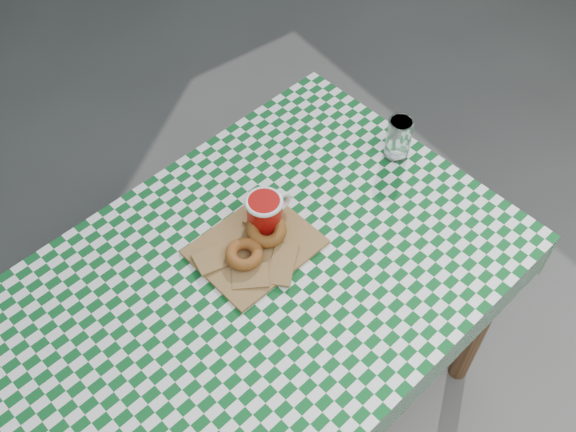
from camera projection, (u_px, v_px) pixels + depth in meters
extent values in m
cube|color=brown|center=(258.00, 357.00, 1.84)|extent=(1.32, 0.96, 0.75)
cube|color=#0C4F1E|center=(252.00, 283.00, 1.54)|extent=(1.34, 0.99, 0.01)
cube|color=#9C6E44|center=(255.00, 246.00, 1.59)|extent=(0.31, 0.26, 0.01)
torus|color=#9E4E20|center=(244.00, 254.00, 1.55)|extent=(0.12, 0.12, 0.03)
torus|color=brown|center=(266.00, 230.00, 1.59)|extent=(0.13, 0.13, 0.03)
cylinder|color=white|center=(398.00, 138.00, 1.73)|extent=(0.09, 0.09, 0.12)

